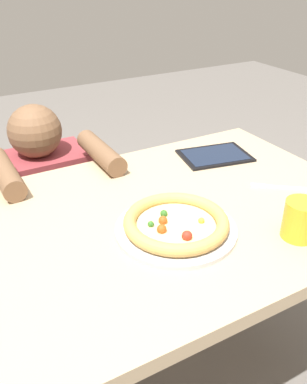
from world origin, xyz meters
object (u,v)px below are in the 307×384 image
at_px(fork, 280,187).
at_px(pizza_near, 176,224).
at_px(tablet, 215,156).
at_px(diner_seated, 49,221).
at_px(drink_cup_colored, 301,220).

bearing_deg(fork, pizza_near, -174.44).
distance_m(tablet, diner_seated, 0.73).
bearing_deg(diner_seated, fork, -49.55).
bearing_deg(pizza_near, tablet, 41.53).
bearing_deg(diner_seated, tablet, -35.73).
bearing_deg(fork, diner_seated, 130.45).
height_order(drink_cup_colored, fork, drink_cup_colored).
xyz_separation_m(drink_cup_colored, fork, (0.15, 0.21, -0.05)).
distance_m(drink_cup_colored, tablet, 0.51).
relative_size(tablet, diner_seated, 0.29).
height_order(fork, tablet, tablet).
distance_m(pizza_near, tablet, 0.49).
relative_size(pizza_near, fork, 1.86).
relative_size(drink_cup_colored, tablet, 0.38).
bearing_deg(pizza_near, drink_cup_colored, -33.48).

